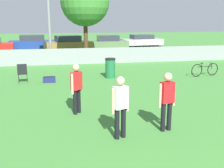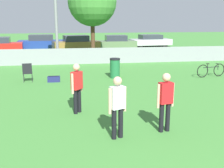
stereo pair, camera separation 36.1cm
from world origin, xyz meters
name	(u,v)px [view 1 (the left image)]	position (x,y,z in m)	size (l,w,h in m)	color
fence_backline	(106,56)	(0.00, 18.00, 0.55)	(20.13, 0.07, 1.21)	gray
tree_near_pole	(85,2)	(-1.12, 20.49, 4.31)	(3.68, 3.68, 6.16)	#4C331E
player_receiver_white	(120,103)	(-1.76, 5.42, 0.96)	(0.50, 0.34, 1.67)	black
player_defender_red	(167,98)	(-0.38, 5.67, 0.96)	(0.52, 0.29, 1.67)	black
player_thrower_red	(76,85)	(-2.74, 7.63, 0.96)	(0.41, 0.42, 1.67)	black
folding_chair_sideline	(22,72)	(-5.03, 12.69, 0.54)	(0.50, 0.50, 0.96)	#333338
bicycle_sideline	(205,70)	(4.60, 12.55, 0.36)	(1.74, 0.47, 0.75)	black
trash_bin	(110,68)	(-0.58, 13.08, 0.53)	(0.55, 0.55, 1.05)	#1E6638
gear_bag_sideline	(49,80)	(-3.77, 12.58, 0.14)	(0.61, 0.33, 0.30)	navy
parked_car_blue	(33,43)	(-5.71, 27.77, 0.72)	(4.57, 1.95, 1.50)	black
parked_car_tan	(68,44)	(-2.29, 25.81, 0.72)	(4.65, 2.52, 1.51)	black
parked_car_olive	(108,43)	(1.68, 26.35, 0.69)	(3.97, 1.69, 1.46)	black
parked_car_silver	(142,41)	(6.02, 29.09, 0.66)	(4.66, 2.17, 1.33)	black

